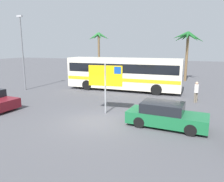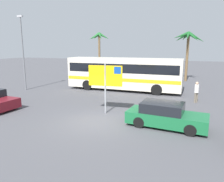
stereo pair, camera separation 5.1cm
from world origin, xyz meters
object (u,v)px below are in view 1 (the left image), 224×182
(ferry_sign, at_px, (106,78))
(car_green, at_px, (166,115))
(pedestrian_by_bus, at_px, (196,90))
(bus_front_coach, at_px, (123,72))

(ferry_sign, height_order, car_green, ferry_sign)
(pedestrian_by_bus, bearing_deg, bus_front_coach, -153.84)
(bus_front_coach, xyz_separation_m, car_green, (5.08, -8.74, -1.15))
(car_green, relative_size, pedestrian_by_bus, 2.62)
(ferry_sign, xyz_separation_m, pedestrian_by_bus, (5.50, 4.91, -1.36))
(ferry_sign, relative_size, car_green, 0.74)
(car_green, bearing_deg, bus_front_coach, 125.27)
(ferry_sign, distance_m, pedestrian_by_bus, 7.50)
(car_green, bearing_deg, ferry_sign, 168.65)
(bus_front_coach, height_order, pedestrian_by_bus, bus_front_coach)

